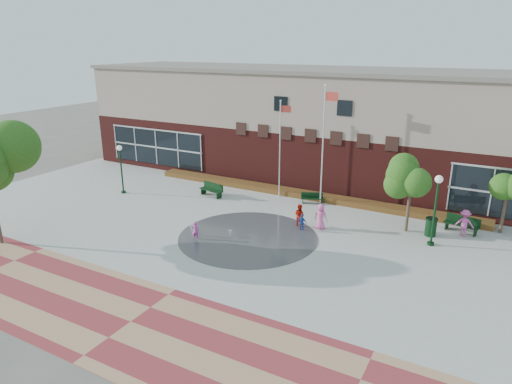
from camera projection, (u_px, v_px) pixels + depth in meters
The scene contains 23 objects.
ground at pixel (221, 257), 25.01m from camera, with size 120.00×120.00×0.00m, color #666056.
plaza_concrete at pixel (256, 232), 28.34m from camera, with size 46.00×18.00×0.01m, color #A8A8A0.
paver_band at pixel (131, 322), 19.17m from camera, with size 46.00×6.00×0.01m, color maroon.
splash_pad at pixel (248, 237), 27.51m from camera, with size 8.40×8.40×0.01m, color #383A3D.
library_building at pixel (333, 125), 38.14m from camera, with size 44.40×10.40×9.20m.
flower_bed at pixel (304, 197), 34.68m from camera, with size 26.00×1.20×0.40m, color maroon.
flagpole_left at pixel (280, 144), 33.53m from camera, with size 0.85×0.21×7.31m.
flagpole_right at pixel (324, 140), 31.63m from camera, with size 1.05×0.24×8.55m.
lamp_left at pixel (121, 164), 34.90m from camera, with size 0.40×0.40×3.81m.
lamp_right at pixel (436, 203), 25.64m from camera, with size 0.45×0.45×4.22m.
bench_left at pixel (211, 192), 34.77m from camera, with size 2.12×0.98×1.03m.
bench_mid at pixel (312, 200), 33.24m from camera, with size 1.62×1.05×0.79m.
bench_right at pixel (461, 227), 28.14m from camera, with size 2.13×1.03×1.03m.
trash_can at pixel (431, 227), 27.56m from camera, with size 0.70×0.70×1.16m.
tree_mid at pixel (411, 181), 27.39m from camera, with size 2.69×2.69×4.53m.
tree_small_right at pixel (508, 190), 27.27m from camera, with size 2.24×2.24×3.83m.
water_jet_a at pixel (193, 236), 27.68m from camera, with size 0.38×0.38×0.74m, color white.
water_jet_b at pixel (230, 237), 27.53m from camera, with size 0.19×0.19×0.42m, color white.
child_splash at pixel (195, 230), 27.09m from camera, with size 0.41×0.27×1.13m, color #C942A0.
adult_red at pixel (299, 215), 28.97m from camera, with size 0.72×0.56×1.49m, color red.
adult_pink at pixel (321, 217), 28.52m from camera, with size 0.81×0.52×1.65m, color #E75CA1.
child_blue at pixel (302, 222), 28.37m from camera, with size 0.63×0.26×1.07m, color #2349A1.
person_bench at pixel (465, 223), 27.42m from camera, with size 1.10×0.63×1.70m, color #C14794.
Camera 1 is at (12.56, -18.96, 11.18)m, focal length 32.00 mm.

